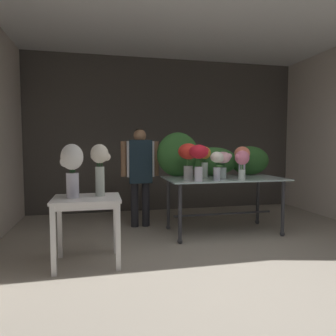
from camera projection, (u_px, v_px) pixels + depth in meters
ground_plane at (191, 232)px, 4.58m from camera, size 7.68×7.68×0.00m
wall_back at (166, 135)px, 6.16m from camera, size 5.48×0.12×2.99m
ceiling_slab at (192, 22)px, 4.35m from camera, size 5.60×3.61×0.12m
display_table_glass at (224, 187)px, 4.51m from camera, size 1.71×0.91×0.82m
side_table_white at (87, 207)px, 3.31m from camera, size 0.71×0.59×0.74m
florist at (140, 167)px, 4.83m from camera, size 0.60×0.24×1.56m
foliage_backdrop at (209, 158)px, 4.78m from camera, size 1.85×0.31×0.67m
vase_rosy_stock at (242, 161)px, 4.25m from camera, size 0.22×0.20×0.40m
vase_sunset_peonies at (205, 159)px, 4.54m from camera, size 0.18×0.18×0.46m
vase_scarlet_tulips at (188, 156)px, 4.24m from camera, size 0.28×0.28×0.50m
vase_ivory_carnations at (217, 163)px, 4.15m from camera, size 0.19×0.18×0.39m
vase_coral_hydrangea at (242, 157)px, 4.61m from camera, size 0.23×0.23×0.46m
vase_crimson_anemones at (199, 157)px, 4.01m from camera, size 0.27×0.25×0.48m
vase_blush_freesia at (223, 161)px, 4.39m from camera, size 0.25×0.22×0.39m
vase_white_roses_tall at (72, 166)px, 3.24m from camera, size 0.24×0.23×0.58m
vase_cream_lisianthus_tall at (100, 164)px, 3.37m from camera, size 0.22×0.19×0.57m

